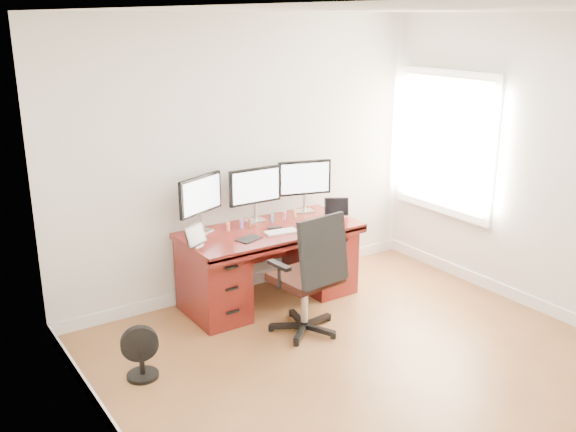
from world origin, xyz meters
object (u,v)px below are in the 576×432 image
floor_fan (141,353)px  keyboard (281,232)px  desk (269,262)px  office_chair (308,294)px  monitor_center (255,188)px

floor_fan → keyboard: size_ratio=1.39×
desk → office_chair: 0.76m
monitor_center → keyboard: 0.54m
desk → floor_fan: (-1.56, -0.65, -0.20)m
office_chair → floor_fan: (-1.49, 0.11, -0.16)m
office_chair → keyboard: size_ratio=3.63×
desk → keyboard: bearing=-84.6°
office_chair → desk: bearing=78.6°
keyboard → desk: bearing=103.8°
desk → keyboard: size_ratio=5.60×
office_chair → keyboard: 0.70m
floor_fan → keyboard: bearing=33.2°
desk → floor_fan: size_ratio=4.02×
floor_fan → office_chair: bearing=12.8°
desk → office_chair: bearing=-95.5°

